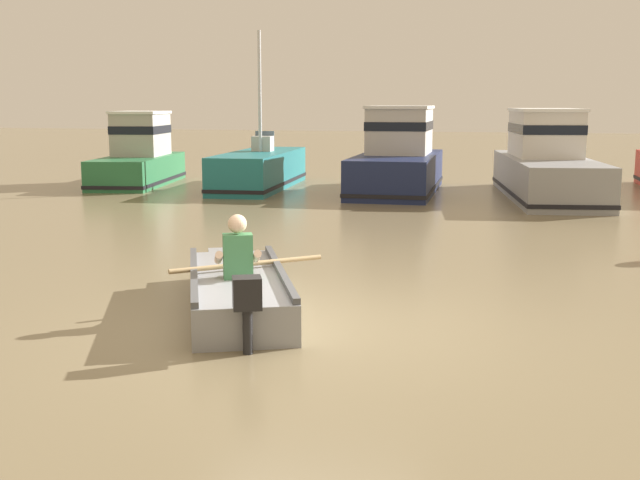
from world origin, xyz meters
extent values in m
plane|color=#7A6B4C|center=(0.00, 0.00, 0.00)|extent=(120.00, 120.00, 0.00)
cube|color=gray|center=(-0.98, 0.47, 0.22)|extent=(2.25, 3.28, 0.44)
cube|color=gray|center=(-1.68, 2.05, 0.22)|extent=(0.71, 0.61, 0.42)
cube|color=#4D4E51|center=(-1.45, 0.27, 0.47)|extent=(1.29, 2.81, 0.08)
cube|color=#4D4E51|center=(-0.52, 0.68, 0.47)|extent=(1.29, 2.81, 0.08)
cube|color=#A0A2A8|center=(-0.94, 0.38, 0.40)|extent=(1.04, 0.66, 0.06)
cylinder|color=black|center=(-0.32, -1.04, 0.27)|extent=(0.13, 0.13, 0.54)
cube|color=black|center=(-0.32, -1.04, 0.62)|extent=(0.35, 0.33, 0.32)
cube|color=#3F7F4C|center=(-0.92, 0.33, 0.70)|extent=(0.40, 0.34, 0.52)
sphere|color=beige|center=(-0.92, 0.33, 1.08)|extent=(0.22, 0.22, 0.22)
cylinder|color=beige|center=(-1.15, 0.29, 0.68)|extent=(0.25, 0.43, 0.23)
cylinder|color=beige|center=(-0.74, 0.47, 0.68)|extent=(0.25, 0.43, 0.23)
cylinder|color=tan|center=(-0.99, 0.85, 0.50)|extent=(1.53, 1.38, 0.06)
cube|color=#287042|center=(-9.08, 13.68, 0.43)|extent=(2.50, 4.94, 0.86)
cube|color=black|center=(-9.08, 13.68, 0.15)|extent=(2.55, 4.99, 0.10)
cube|color=#B2ADA3|center=(-9.16, 14.09, 1.49)|extent=(1.66, 2.18, 1.26)
cube|color=black|center=(-9.16, 14.09, 1.65)|extent=(1.69, 2.22, 0.24)
cube|color=white|center=(-9.16, 14.09, 2.16)|extent=(1.74, 2.29, 0.08)
cube|color=#1E727A|center=(-5.22, 13.70, 0.52)|extent=(2.05, 5.66, 1.04)
cube|color=black|center=(-5.22, 13.70, 0.18)|extent=(2.09, 5.71, 0.10)
cube|color=beige|center=(-5.25, 14.12, 1.26)|extent=(0.60, 0.54, 0.44)
cube|color=slate|center=(-5.27, 14.38, 1.44)|extent=(0.57, 0.08, 0.36)
cylinder|color=silver|center=(-5.23, 13.84, 2.76)|extent=(0.10, 0.10, 3.43)
cube|color=#19234C|center=(-1.17, 13.58, 0.52)|extent=(2.27, 5.48, 1.04)
cube|color=black|center=(-1.17, 13.58, 0.18)|extent=(2.31, 5.52, 0.10)
cube|color=beige|center=(-1.19, 14.07, 1.67)|extent=(1.71, 2.33, 1.25)
cube|color=black|center=(-1.19, 14.07, 1.82)|extent=(1.74, 2.36, 0.24)
cube|color=white|center=(-1.19, 14.07, 2.33)|extent=(1.79, 2.44, 0.08)
cube|color=gray|center=(2.81, 13.31, 0.52)|extent=(2.98, 6.88, 1.04)
cube|color=black|center=(2.81, 13.31, 0.18)|extent=(3.03, 6.92, 0.10)
cube|color=silver|center=(2.72, 13.90, 1.63)|extent=(1.96, 3.00, 1.18)
cube|color=black|center=(2.72, 13.90, 1.78)|extent=(1.99, 3.03, 0.24)
cube|color=white|center=(2.72, 13.90, 2.26)|extent=(2.05, 3.15, 0.08)
camera|label=1|loc=(2.27, -8.20, 2.46)|focal=44.66mm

